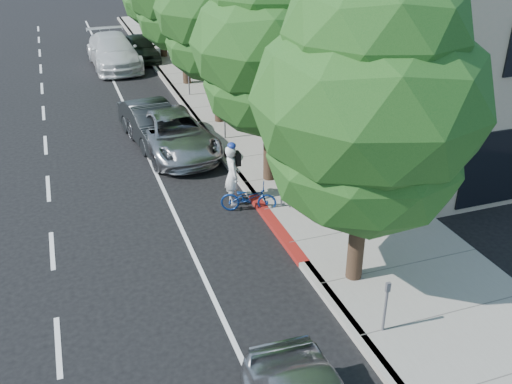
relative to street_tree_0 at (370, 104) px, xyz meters
name	(u,v)px	position (x,y,z in m)	size (l,w,h in m)	color
ground	(289,247)	(-0.90, 2.00, -4.65)	(120.00, 120.00, 0.00)	black
sidewalk	(267,134)	(1.40, 10.00, -4.58)	(4.60, 56.00, 0.15)	gray
curb	(212,141)	(-0.90, 10.00, -4.58)	(0.30, 56.00, 0.15)	#9E998E
curb_red_segment	(276,227)	(-0.90, 3.00, -4.58)	(0.32, 4.00, 0.15)	maroon
storefront_building	(327,1)	(8.70, 20.00, -1.15)	(10.00, 36.00, 7.00)	tan
street_tree_0	(370,104)	(0.00, 0.00, 0.00)	(5.23, 5.23, 7.72)	black
street_tree_1	(271,46)	(0.00, 6.00, -0.04)	(4.95, 4.95, 7.58)	black
street_tree_2	(216,11)	(0.00, 12.00, 0.05)	(4.92, 4.92, 7.69)	black
cyclist	(232,175)	(-1.60, 5.00, -3.69)	(0.70, 0.46, 1.93)	white
bicycle	(249,198)	(-1.30, 4.33, -4.20)	(0.60, 1.71, 0.90)	navy
silver_suv	(173,134)	(-2.47, 9.64, -3.91)	(2.45, 5.32, 1.48)	#A8A8AC
dark_sedan	(152,123)	(-3.04, 11.00, -3.90)	(1.58, 4.54, 1.50)	black
white_pickup	(113,51)	(-3.06, 23.00, -3.75)	(2.51, 6.18, 1.79)	white
dark_suv_far	(140,48)	(-1.40, 24.01, -3.90)	(1.76, 4.38, 1.49)	black
pedestrian	(254,82)	(2.17, 13.77, -3.52)	(0.95, 0.74, 1.95)	black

